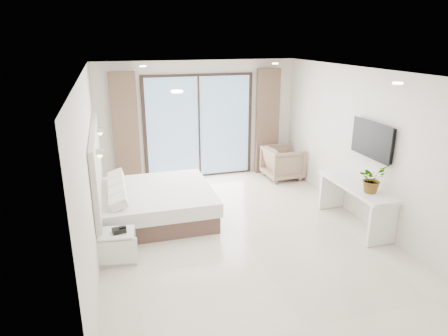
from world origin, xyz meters
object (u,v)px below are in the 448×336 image
Objects in this scene: console_desk at (356,195)px; armchair at (283,161)px; bed at (155,203)px; nightstand at (118,246)px.

armchair reaches higher than console_desk.
armchair is at bearing 94.13° from console_desk.
bed is 1.19× the size of console_desk.
bed is at bearing 110.89° from armchair.
console_desk is (3.34, -1.26, 0.27)m from bed.
bed is 3.58m from console_desk.
nightstand is at bearing -118.63° from bed.
bed is at bearing 159.41° from console_desk.
bed reaches higher than nightstand.
console_desk is at bearing -178.57° from armchair.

